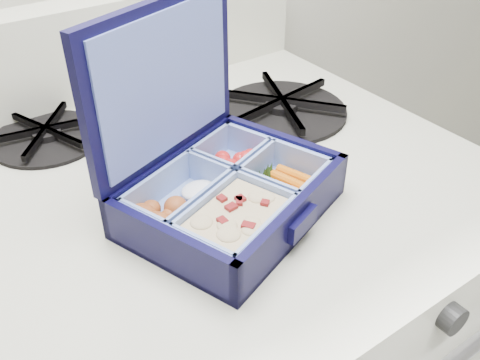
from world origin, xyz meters
TOP-DOWN VIEW (x-y plane):
  - bento_box at (-0.22, 1.56)m, footprint 0.27×0.25m
  - burner_grate at (-0.01, 1.72)m, footprint 0.23×0.23m
  - burner_grate_rear at (-0.33, 1.85)m, footprint 0.18×0.18m
  - fork at (-0.17, 1.71)m, footprint 0.12×0.19m

SIDE VIEW (x-z plane):
  - fork at x=-0.17m, z-range 0.96..0.97m
  - burner_grate_rear at x=-0.33m, z-range 0.96..0.98m
  - burner_grate at x=-0.01m, z-range 0.96..0.99m
  - bento_box at x=-0.22m, z-range 0.96..1.02m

